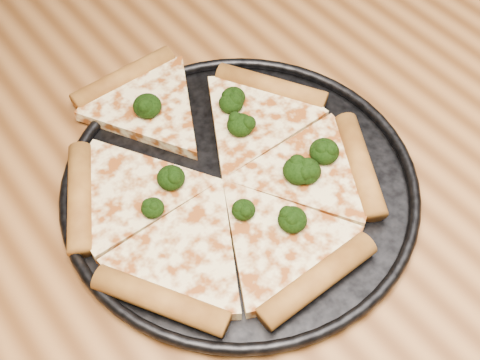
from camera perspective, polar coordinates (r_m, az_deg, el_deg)
dining_table at (r=0.72m, az=-3.12°, el=-6.34°), size 1.20×0.90×0.75m
pizza_pan at (r=0.65m, az=0.00°, el=-0.44°), size 0.35×0.35×0.02m
pizza at (r=0.64m, az=-1.92°, el=0.33°), size 0.32×0.34×0.02m
broccoli_florets at (r=0.65m, az=0.49°, el=2.43°), size 0.20×0.23×0.02m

